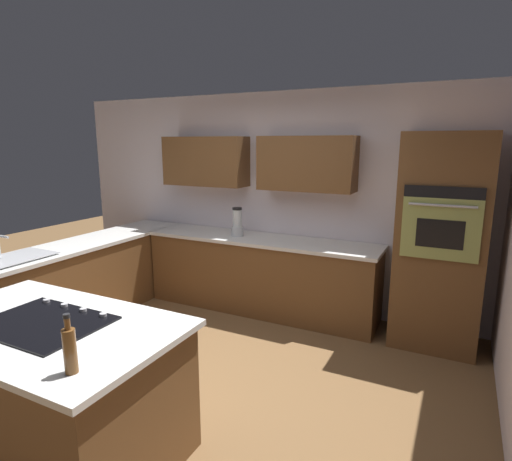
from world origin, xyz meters
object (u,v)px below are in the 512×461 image
at_px(blender, 237,224).
at_px(second_bottle, 70,349).
at_px(sink_unit, 12,258).
at_px(cooktop, 44,322).
at_px(wall_oven, 440,242).

relative_size(blender, second_bottle, 1.13).
bearing_deg(sink_unit, blender, -126.93).
xyz_separation_m(blender, second_bottle, (-0.77, 3.05, -0.02)).
bearing_deg(second_bottle, cooktop, -26.81).
xyz_separation_m(wall_oven, cooktop, (2.11, 2.74, -0.15)).
relative_size(cooktop, second_bottle, 2.48).
xyz_separation_m(cooktop, blender, (0.14, -2.73, 0.14)).
bearing_deg(cooktop, wall_oven, -127.61).
relative_size(sink_unit, second_bottle, 2.28).
distance_m(sink_unit, cooktop, 1.77).
bearing_deg(cooktop, blender, -87.12).
relative_size(sink_unit, cooktop, 0.92).
distance_m(cooktop, second_bottle, 0.71).
height_order(cooktop, blender, blender).
bearing_deg(cooktop, sink_unit, -27.92).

